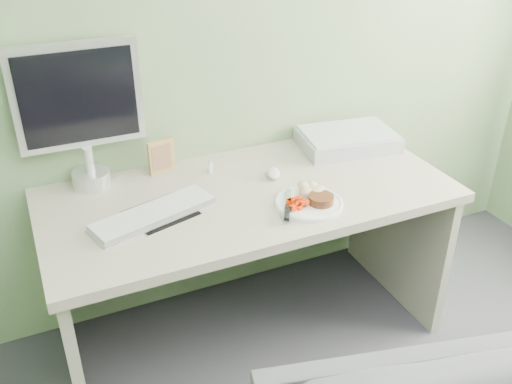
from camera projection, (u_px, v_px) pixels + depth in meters
name	position (u px, v px, depth m)	size (l,w,h in m)	color
wall_back	(210.00, 10.00, 2.22)	(3.50, 3.50, 0.00)	gray
desk	(249.00, 230.00, 2.32)	(1.60, 0.75, 0.73)	#C2B3A3
plate	(309.00, 204.00, 2.13)	(0.26, 0.26, 0.01)	white
steak	(321.00, 199.00, 2.12)	(0.10, 0.10, 0.03)	black
potato_pile	(311.00, 187.00, 2.17)	(0.11, 0.08, 0.06)	#AD7D54
carrot_heap	(297.00, 202.00, 2.09)	(0.07, 0.06, 0.04)	red
steak_knife	(287.00, 208.00, 2.07)	(0.13, 0.21, 0.02)	silver
mousepad	(161.00, 213.00, 2.08)	(0.23, 0.20, 0.00)	black
keyboard	(154.00, 213.00, 2.05)	(0.46, 0.14, 0.02)	white
computer_mouse	(274.00, 173.00, 2.32)	(0.05, 0.10, 0.03)	white
photo_frame	(162.00, 156.00, 2.33)	(0.12, 0.01, 0.15)	#A98B4F
eyedrop_bottle	(210.00, 167.00, 2.35)	(0.02, 0.02, 0.06)	white
scanner	(347.00, 140.00, 2.57)	(0.42, 0.28, 0.07)	#B4B6BC
monitor	(80.00, 108.00, 2.13)	(0.47, 0.15, 0.57)	silver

